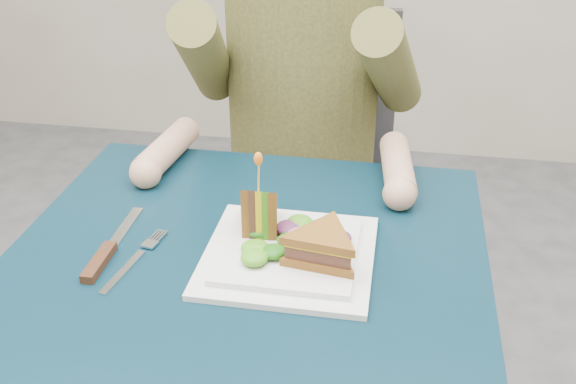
% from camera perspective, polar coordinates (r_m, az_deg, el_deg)
% --- Properties ---
extents(table, '(0.75, 0.75, 0.73)m').
position_cam_1_polar(table, '(1.09, -3.73, -9.27)').
color(table, black).
rests_on(table, ground).
extents(chair, '(0.42, 0.40, 0.93)m').
position_cam_1_polar(chair, '(1.73, 1.64, 1.99)').
color(chair, '#47474C').
rests_on(chair, ground).
extents(diner, '(0.54, 0.59, 0.74)m').
position_cam_1_polar(diner, '(1.49, 1.19, 12.94)').
color(diner, '#4B4822').
rests_on(diner, chair).
extents(plate, '(0.26, 0.26, 0.02)m').
position_cam_1_polar(plate, '(1.04, 0.07, -5.26)').
color(plate, white).
rests_on(plate, table).
extents(sandwich_flat, '(0.15, 0.15, 0.05)m').
position_cam_1_polar(sandwich_flat, '(1.00, 2.95, -4.64)').
color(sandwich_flat, brown).
rests_on(sandwich_flat, plate).
extents(sandwich_upright, '(0.08, 0.12, 0.12)m').
position_cam_1_polar(sandwich_upright, '(1.07, -2.43, -1.62)').
color(sandwich_upright, brown).
rests_on(sandwich_upright, plate).
extents(fork, '(0.05, 0.18, 0.01)m').
position_cam_1_polar(fork, '(1.06, -13.00, -5.76)').
color(fork, silver).
rests_on(fork, table).
extents(knife, '(0.02, 0.22, 0.02)m').
position_cam_1_polar(knife, '(1.08, -15.30, -5.19)').
color(knife, silver).
rests_on(knife, table).
extents(toothpick, '(0.01, 0.01, 0.06)m').
position_cam_1_polar(toothpick, '(1.03, -2.50, 1.43)').
color(toothpick, tan).
rests_on(toothpick, sandwich_upright).
extents(toothpick_frill, '(0.01, 0.01, 0.02)m').
position_cam_1_polar(toothpick_frill, '(1.02, -2.53, 2.82)').
color(toothpick_frill, orange).
rests_on(toothpick_frill, sandwich_upright).
extents(lettuce_spill, '(0.15, 0.13, 0.02)m').
position_cam_1_polar(lettuce_spill, '(1.04, 0.44, -4.02)').
color(lettuce_spill, '#337A14').
rests_on(lettuce_spill, plate).
extents(onion_ring, '(0.04, 0.04, 0.02)m').
position_cam_1_polar(onion_ring, '(1.03, 0.94, -3.99)').
color(onion_ring, '#9E4C7A').
rests_on(onion_ring, plate).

